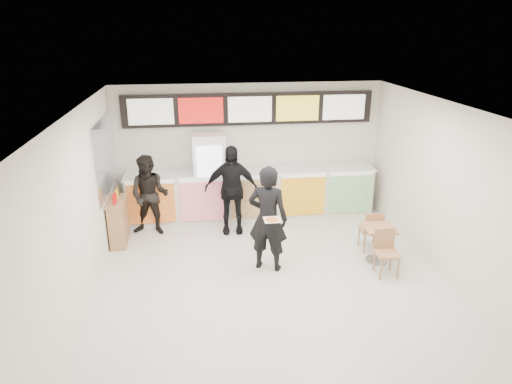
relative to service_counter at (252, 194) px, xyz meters
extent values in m
plane|color=beige|center=(0.00, -3.09, -0.57)|extent=(7.00, 7.00, 0.00)
plane|color=white|center=(0.00, -3.09, 2.43)|extent=(7.00, 7.00, 0.00)
plane|color=silver|center=(0.00, 0.41, 0.93)|extent=(6.00, 0.00, 6.00)
plane|color=silver|center=(-3.00, -3.09, 0.93)|extent=(0.00, 7.00, 7.00)
plane|color=silver|center=(3.00, -3.09, 0.93)|extent=(0.00, 7.00, 7.00)
cube|color=silver|center=(0.00, 0.01, -0.02)|extent=(5.50, 0.70, 1.10)
cube|color=silver|center=(0.00, 0.01, 0.55)|extent=(5.56, 0.76, 0.04)
cube|color=red|center=(-2.20, -0.37, 0.03)|extent=(0.99, 0.02, 0.90)
cube|color=#F937AE|center=(-1.10, -0.37, 0.03)|extent=(0.99, 0.02, 0.90)
cube|color=brown|center=(0.00, -0.37, 0.03)|extent=(0.99, 0.02, 0.90)
cube|color=yellow|center=(1.10, -0.37, 0.03)|extent=(0.99, 0.02, 0.90)
cube|color=green|center=(2.20, -0.37, 0.03)|extent=(0.99, 0.02, 0.90)
cube|color=black|center=(0.00, 0.33, 1.88)|extent=(5.50, 0.12, 0.70)
cube|color=white|center=(-2.12, 0.26, 1.88)|extent=(0.95, 0.02, 0.55)
cube|color=red|center=(-1.06, 0.26, 1.88)|extent=(0.95, 0.02, 0.55)
cube|color=white|center=(0.00, 0.26, 1.88)|extent=(0.95, 0.02, 0.55)
cube|color=yellow|center=(1.06, 0.26, 1.88)|extent=(0.95, 0.02, 0.55)
cube|color=white|center=(2.12, 0.26, 1.88)|extent=(0.95, 0.02, 0.55)
cube|color=white|center=(-0.93, 0.03, 0.43)|extent=(0.70, 0.65, 2.00)
cube|color=white|center=(-0.93, -0.31, 0.48)|extent=(0.54, 0.02, 1.50)
cylinder|color=green|center=(-1.14, -0.27, -0.12)|extent=(0.07, 0.07, 0.22)
cylinder|color=orange|center=(-1.00, -0.27, -0.12)|extent=(0.07, 0.07, 0.22)
cylinder|color=red|center=(-0.86, -0.27, -0.12)|extent=(0.07, 0.07, 0.22)
cylinder|color=#1758AE|center=(-0.72, -0.27, -0.12)|extent=(0.07, 0.07, 0.22)
cylinder|color=orange|center=(-1.14, -0.27, 0.26)|extent=(0.07, 0.07, 0.22)
cylinder|color=red|center=(-1.00, -0.27, 0.26)|extent=(0.07, 0.07, 0.22)
cylinder|color=#1758AE|center=(-0.86, -0.27, 0.26)|extent=(0.07, 0.07, 0.22)
cylinder|color=green|center=(-0.72, -0.27, 0.26)|extent=(0.07, 0.07, 0.22)
cylinder|color=red|center=(-1.14, -0.27, 0.64)|extent=(0.07, 0.07, 0.22)
cylinder|color=#1758AE|center=(-1.00, -0.27, 0.64)|extent=(0.07, 0.07, 0.22)
cylinder|color=green|center=(-0.86, -0.27, 0.64)|extent=(0.07, 0.07, 0.22)
cylinder|color=orange|center=(-0.72, -0.27, 0.64)|extent=(0.07, 0.07, 0.22)
cylinder|color=#1758AE|center=(-1.14, -0.27, 1.02)|extent=(0.07, 0.07, 0.22)
cylinder|color=green|center=(-1.00, -0.27, 1.02)|extent=(0.07, 0.07, 0.22)
cylinder|color=orange|center=(-0.86, -0.27, 1.02)|extent=(0.07, 0.07, 0.22)
cylinder|color=red|center=(-0.72, -0.27, 1.02)|extent=(0.07, 0.07, 0.22)
cube|color=#B2B7BF|center=(-2.99, -0.64, 1.18)|extent=(0.01, 2.00, 1.50)
imported|color=black|center=(-0.01, -2.33, 0.40)|extent=(0.84, 0.71, 1.95)
imported|color=black|center=(-2.20, -0.54, 0.28)|extent=(0.95, 0.82, 1.71)
imported|color=black|center=(-0.52, -0.67, 0.38)|extent=(1.14, 0.54, 1.90)
cube|color=beige|center=(-0.01, -2.78, 0.58)|extent=(0.28, 0.28, 0.01)
cone|color=#CC7233|center=(-0.01, -2.78, 0.59)|extent=(0.36, 0.36, 0.02)
cube|color=#9E7248|center=(2.07, -2.35, 0.10)|extent=(0.60, 0.60, 0.04)
cylinder|color=gray|center=(2.07, -2.35, -0.24)|extent=(0.07, 0.07, 0.67)
cylinder|color=gray|center=(2.07, -2.35, -0.56)|extent=(0.41, 0.41, 0.03)
cube|color=#9E7248|center=(2.03, -2.86, -0.16)|extent=(0.42, 0.42, 0.04)
cube|color=#9E7248|center=(2.03, -2.68, 0.06)|extent=(0.37, 0.06, 0.39)
cube|color=#9E7248|center=(2.11, -1.85, -0.16)|extent=(0.42, 0.42, 0.04)
cube|color=#9E7248|center=(2.11, -2.02, 0.06)|extent=(0.37, 0.06, 0.39)
cube|color=#9E7248|center=(-2.82, -0.91, -0.13)|extent=(0.29, 0.78, 0.88)
cube|color=#9E7248|center=(-2.82, -0.91, 0.33)|extent=(0.33, 0.82, 0.04)
cylinder|color=red|center=(-2.82, -1.12, 0.43)|extent=(0.06, 0.06, 0.18)
cylinder|color=red|center=(-2.82, -0.96, 0.43)|extent=(0.06, 0.06, 0.18)
cylinder|color=yellow|center=(-2.82, -0.79, 0.43)|extent=(0.06, 0.06, 0.18)
cylinder|color=brown|center=(-2.82, -0.64, 0.43)|extent=(0.06, 0.06, 0.18)
camera|label=1|loc=(-1.21, -9.60, 3.62)|focal=32.00mm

